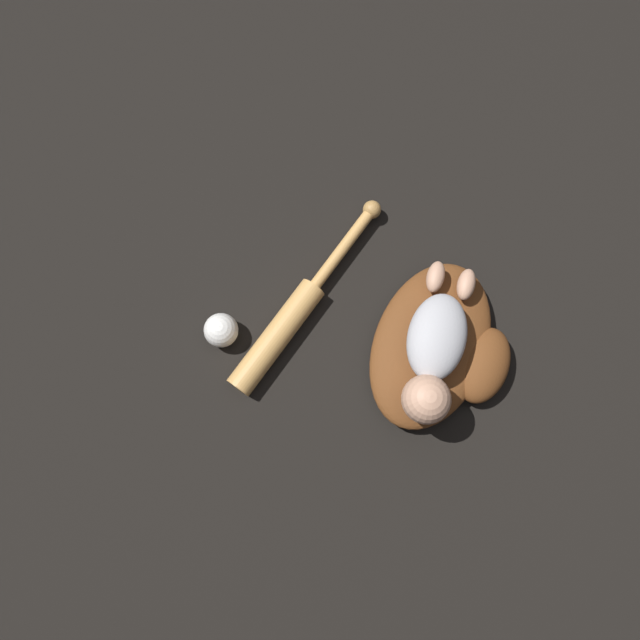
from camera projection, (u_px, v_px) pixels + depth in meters
The scene contains 5 objects.
ground_plane at pixel (437, 325), 1.35m from camera, with size 6.00×6.00×0.00m, color black.
baseball_glove at pixel (441, 348), 1.30m from camera, with size 0.38×0.29×0.07m.
baby_figure at pixel (436, 354), 1.22m from camera, with size 0.34×0.15×0.10m.
baseball_bat at pixel (292, 316), 1.33m from camera, with size 0.51×0.15×0.06m.
baseball at pixel (221, 330), 1.31m from camera, with size 0.07×0.07×0.07m.
Camera 1 is at (0.38, -0.11, 1.32)m, focal length 35.00 mm.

